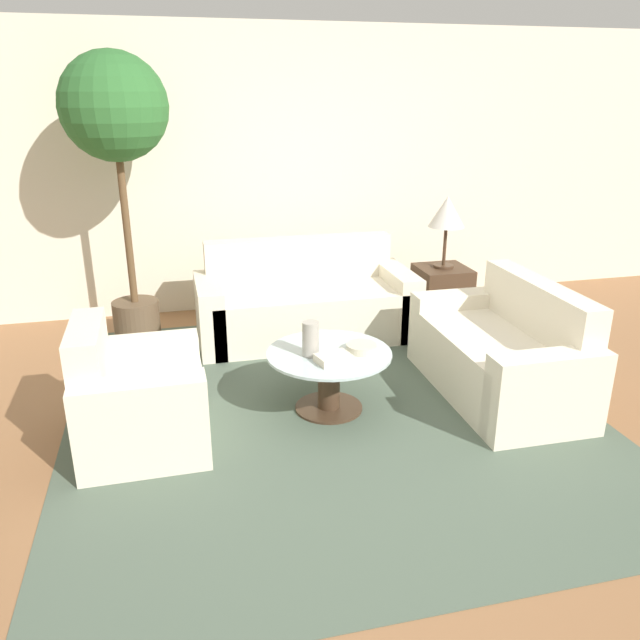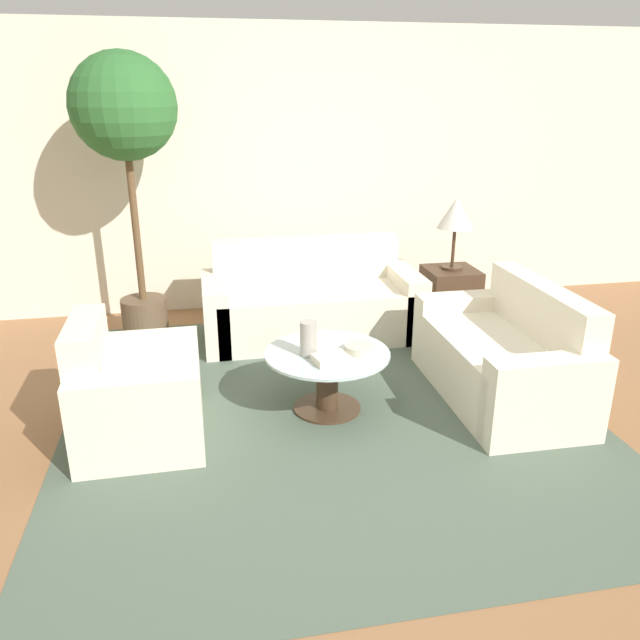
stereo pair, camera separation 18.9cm
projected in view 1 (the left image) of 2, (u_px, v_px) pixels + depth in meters
ground_plane at (370, 457)px, 3.65m from camera, size 14.00×14.00×0.00m
wall_back at (277, 172)px, 5.88m from camera, size 10.00×0.06×2.60m
rug at (329, 408)px, 4.20m from camera, size 3.39×3.63×0.01m
sofa_main at (305, 304)px, 5.41m from camera, size 1.84×0.79×0.82m
armchair at (134, 402)px, 3.71m from camera, size 0.73×0.85×0.78m
loveseat at (505, 356)px, 4.35m from camera, size 0.76×1.44×0.80m
coffee_table at (329, 373)px, 4.11m from camera, size 0.82×0.82×0.42m
side_table at (441, 296)px, 5.66m from camera, size 0.45×0.45×0.53m
table_lamp at (447, 214)px, 5.40m from camera, size 0.32×0.32×0.63m
potted_plant at (116, 127)px, 4.81m from camera, size 0.83×0.83×2.32m
vase at (311, 339)px, 3.97m from camera, size 0.11×0.11×0.23m
bowl at (362, 348)px, 4.07m from camera, size 0.20×0.20×0.05m
book_stack at (333, 358)px, 3.90m from camera, size 0.24×0.20×0.05m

